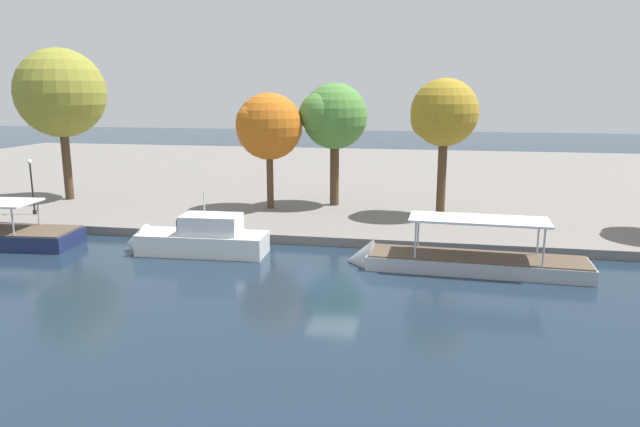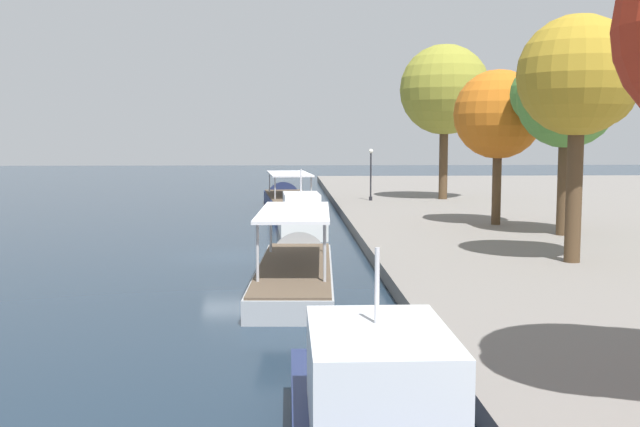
# 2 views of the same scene
# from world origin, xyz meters

# --- Properties ---
(ground_plane) EXTENTS (220.00, 220.00, 0.00)m
(ground_plane) POSITION_xyz_m (0.00, 0.00, 0.00)
(ground_plane) COLOR #192838
(tour_boat_0) EXTENTS (14.51, 4.33, 4.04)m
(tour_boat_0) POSITION_xyz_m (-24.30, 2.71, 0.32)
(tour_boat_0) COLOR navy
(tour_boat_0) RESTS_ON ground_plane
(motor_yacht_1) EXTENTS (8.61, 2.80, 4.44)m
(motor_yacht_1) POSITION_xyz_m (-8.92, 3.43, 0.73)
(motor_yacht_1) COLOR silver
(motor_yacht_1) RESTS_ON ground_plane
(tour_boat_2) EXTENTS (12.87, 3.26, 3.98)m
(tour_boat_2) POSITION_xyz_m (6.26, 3.01, 0.27)
(tour_boat_2) COLOR #9EA3A8
(tour_boat_2) RESTS_ON ground_plane
(motor_yacht_3) EXTENTS (8.53, 2.75, 4.82)m
(motor_yacht_3) POSITION_xyz_m (22.18, 4.17, 0.68)
(motor_yacht_3) COLOR navy
(motor_yacht_3) RESTS_ON ground_plane
(lamp_post) EXTENTS (0.34, 0.34, 4.02)m
(lamp_post) POSITION_xyz_m (-23.64, 9.17, 2.80)
(lamp_post) COLOR black
(lamp_post) RESTS_ON dock_promenade
(tree_0) EXTENTS (7.09, 7.25, 12.21)m
(tree_0) POSITION_xyz_m (-24.92, 15.42, 9.01)
(tree_0) COLOR #4C3823
(tree_0) RESTS_ON dock_promenade
(tree_1) EXTENTS (4.73, 4.72, 9.73)m
(tree_1) POSITION_xyz_m (5.38, 14.32, 7.71)
(tree_1) COLOR #4C3823
(tree_1) RESTS_ON dock_promenade
(tree_2) EXTENTS (5.08, 5.09, 9.45)m
(tree_2) POSITION_xyz_m (-2.79, 16.62, 7.43)
(tree_2) COLOR #4C3823
(tree_2) RESTS_ON dock_promenade
(tree_3) EXTENTS (4.99, 4.99, 8.73)m
(tree_3) POSITION_xyz_m (-7.23, 14.54, 6.83)
(tree_3) COLOR #4C3823
(tree_3) RESTS_ON dock_promenade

